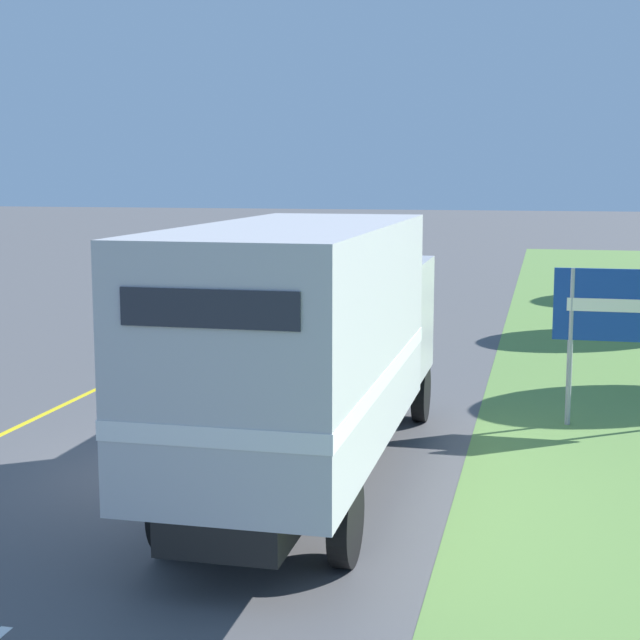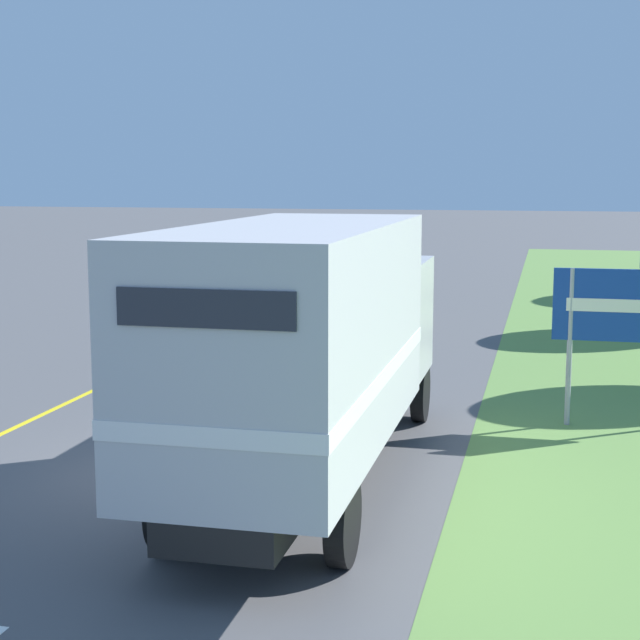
# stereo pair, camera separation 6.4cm
# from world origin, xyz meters

# --- Properties ---
(ground_plane) EXTENTS (200.00, 200.00, 0.00)m
(ground_plane) POSITION_xyz_m (0.00, 0.00, 0.00)
(ground_plane) COLOR #515154
(edge_line_yellow) EXTENTS (0.12, 60.57, 0.01)m
(edge_line_yellow) POSITION_xyz_m (-3.70, 12.67, 0.00)
(edge_line_yellow) COLOR yellow
(edge_line_yellow) RESTS_ON ground
(centre_dash_near) EXTENTS (0.12, 2.60, 0.01)m
(centre_dash_near) POSITION_xyz_m (0.00, 0.36, 0.00)
(centre_dash_near) COLOR white
(centre_dash_near) RESTS_ON ground
(centre_dash_mid_a) EXTENTS (0.12, 2.60, 0.01)m
(centre_dash_mid_a) POSITION_xyz_m (0.00, 6.96, 0.00)
(centre_dash_mid_a) COLOR white
(centre_dash_mid_a) RESTS_ON ground
(centre_dash_mid_b) EXTENTS (0.12, 2.60, 0.01)m
(centre_dash_mid_b) POSITION_xyz_m (0.00, 13.56, 0.00)
(centre_dash_mid_b) COLOR white
(centre_dash_mid_b) RESTS_ON ground
(centre_dash_far) EXTENTS (0.12, 2.60, 0.01)m
(centre_dash_far) POSITION_xyz_m (0.00, 20.16, 0.00)
(centre_dash_far) COLOR white
(centre_dash_far) RESTS_ON ground
(centre_dash_farthest) EXTENTS (0.12, 2.60, 0.01)m
(centre_dash_farthest) POSITION_xyz_m (0.00, 26.76, 0.00)
(centre_dash_farthest) COLOR white
(centre_dash_farthest) RESTS_ON ground
(horse_trailer_truck) EXTENTS (2.32, 8.53, 3.55)m
(horse_trailer_truck) POSITION_xyz_m (1.78, -0.29, 1.99)
(horse_trailer_truck) COLOR black
(horse_trailer_truck) RESTS_ON ground
(lead_car_white) EXTENTS (1.80, 4.37, 1.87)m
(lead_car_white) POSITION_xyz_m (-1.96, 13.23, 0.95)
(lead_car_white) COLOR black
(lead_car_white) RESTS_ON ground
(highway_sign) EXTENTS (1.98, 0.09, 2.97)m
(highway_sign) POSITION_xyz_m (5.93, 3.87, 1.93)
(highway_sign) COLOR #9E9EA3
(highway_sign) RESTS_ON ground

